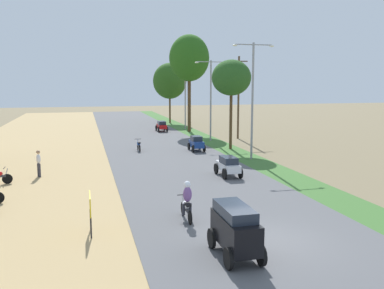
{
  "coord_description": "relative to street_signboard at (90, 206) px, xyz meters",
  "views": [
    {
      "loc": [
        -6.07,
        -13.17,
        5.67
      ],
      "look_at": [
        0.97,
        14.35,
        1.49
      ],
      "focal_mm": 39.46,
      "sensor_mm": 36.0,
      "label": 1
    }
  ],
  "objects": [
    {
      "name": "car_sedan_red",
      "position": [
        8.51,
        32.22,
        -0.37
      ],
      "size": [
        1.1,
        2.26,
        1.19
      ],
      "color": "red",
      "rests_on": "road_strip"
    },
    {
      "name": "street_signboard",
      "position": [
        0.0,
        0.0,
        0.0
      ],
      "size": [
        0.06,
        1.3,
        1.5
      ],
      "color": "#262628",
      "rests_on": "dirt_shoulder"
    },
    {
      "name": "motorbike_foreground_rider",
      "position": [
        3.83,
        0.58,
        -0.25
      ],
      "size": [
        0.54,
        1.8,
        1.66
      ],
      "color": "black",
      "rests_on": "road_strip"
    },
    {
      "name": "motorbike_ahead_second",
      "position": [
        4.17,
        18.81,
        -0.53
      ],
      "size": [
        0.54,
        1.8,
        0.94
      ],
      "color": "black",
      "rests_on": "road_strip"
    },
    {
      "name": "streetlamp_mid",
      "position": [
        11.78,
        23.49,
        3.4
      ],
      "size": [
        3.16,
        0.2,
        7.71
      ],
      "color": "gray",
      "rests_on": "median_strip"
    },
    {
      "name": "road_strip",
      "position": [
        5.98,
        -2.46,
        -1.07
      ],
      "size": [
        9.0,
        140.0,
        0.08
      ],
      "primitive_type": "cube",
      "color": "#565659",
      "rests_on": "ground"
    },
    {
      "name": "car_sedan_white",
      "position": [
        8.19,
        7.96,
        -0.37
      ],
      "size": [
        1.1,
        2.26,
        1.19
      ],
      "color": "silver",
      "rests_on": "road_strip"
    },
    {
      "name": "ground_plane",
      "position": [
        5.98,
        -2.46,
        -1.11
      ],
      "size": [
        180.0,
        180.0,
        0.0
      ],
      "primitive_type": "plane",
      "color": "#7A6B4C"
    },
    {
      "name": "median_tree_third",
      "position": [
        11.58,
        42.5,
        4.78
      ],
      "size": [
        4.63,
        4.63,
        8.31
      ],
      "color": "#4C351E",
      "rests_on": "median_strip"
    },
    {
      "name": "pedestrian_on_shoulder",
      "position": [
        -2.84,
        10.64,
        -0.14
      ],
      "size": [
        0.37,
        0.43,
        1.62
      ],
      "color": "#33333D",
      "rests_on": "dirt_shoulder"
    },
    {
      "name": "streetlamp_near",
      "position": [
        11.78,
        13.07,
        3.77
      ],
      "size": [
        3.16,
        0.2,
        8.44
      ],
      "color": "gray",
      "rests_on": "median_strip"
    },
    {
      "name": "median_tree_second",
      "position": [
        11.62,
        31.42,
        7.26
      ],
      "size": [
        4.53,
        4.53,
        10.97
      ],
      "color": "#4C351E",
      "rests_on": "median_strip"
    },
    {
      "name": "car_van_black",
      "position": [
        4.49,
        -3.34,
        -0.08
      ],
      "size": [
        1.19,
        2.41,
        1.67
      ],
      "color": "black",
      "rests_on": "road_strip"
    },
    {
      "name": "car_hatchback_blue",
      "position": [
        8.78,
        17.61,
        -0.36
      ],
      "size": [
        1.04,
        2.0,
        1.23
      ],
      "color": "navy",
      "rests_on": "road_strip"
    },
    {
      "name": "median_tree_nearest",
      "position": [
        11.93,
        18.08,
        4.94
      ],
      "size": [
        3.29,
        3.29,
        7.51
      ],
      "color": "#4C351E",
      "rests_on": "median_strip"
    },
    {
      "name": "utility_pole_near",
      "position": [
        15.06,
        24.66,
        3.22
      ],
      "size": [
        1.8,
        0.2,
        8.28
      ],
      "color": "brown",
      "rests_on": "ground"
    },
    {
      "name": "streetlamp_far",
      "position": [
        11.78,
        34.08,
        3.62
      ],
      "size": [
        3.16,
        0.2,
        8.13
      ],
      "color": "gray",
      "rests_on": "median_strip"
    }
  ]
}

